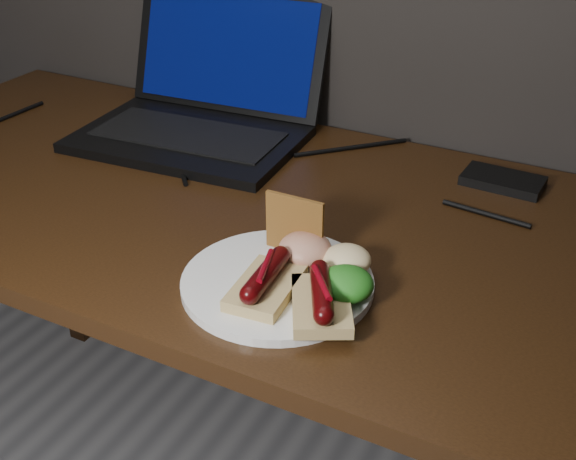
# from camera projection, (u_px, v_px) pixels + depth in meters

# --- Properties ---
(desk) EXTENTS (1.40, 0.70, 0.75)m
(desk) POSITION_uv_depth(u_px,v_px,m) (203.00, 237.00, 1.23)
(desk) COLOR black
(desk) RESTS_ON ground
(laptop) EXTENTS (0.43, 0.38, 0.25)m
(laptop) POSITION_uv_depth(u_px,v_px,m) (203.00, 106.00, 1.37)
(laptop) COLOR black
(laptop) RESTS_ON desk
(hard_drive) EXTENTS (0.13, 0.08, 0.02)m
(hard_drive) POSITION_uv_depth(u_px,v_px,m) (503.00, 181.00, 1.19)
(hard_drive) COLOR black
(hard_drive) RESTS_ON desk
(desk_cables) EXTENTS (1.04, 0.37, 0.01)m
(desk_cables) POSITION_uv_depth(u_px,v_px,m) (228.00, 153.00, 1.30)
(desk_cables) COLOR black
(desk_cables) RESTS_ON desk
(plate) EXTENTS (0.29, 0.29, 0.01)m
(plate) POSITION_uv_depth(u_px,v_px,m) (277.00, 283.00, 0.94)
(plate) COLOR silver
(plate) RESTS_ON desk
(bread_sausage_center) EXTENTS (0.08, 0.12, 0.04)m
(bread_sausage_center) POSITION_uv_depth(u_px,v_px,m) (266.00, 282.00, 0.90)
(bread_sausage_center) COLOR tan
(bread_sausage_center) RESTS_ON plate
(bread_sausage_right) EXTENTS (0.12, 0.13, 0.04)m
(bread_sausage_right) POSITION_uv_depth(u_px,v_px,m) (321.00, 299.00, 0.87)
(bread_sausage_right) COLOR tan
(bread_sausage_right) RESTS_ON plate
(crispbread) EXTENTS (0.09, 0.01, 0.08)m
(crispbread) POSITION_uv_depth(u_px,v_px,m) (295.00, 225.00, 0.97)
(crispbread) COLOR olive
(crispbread) RESTS_ON plate
(salad_greens) EXTENTS (0.07, 0.07, 0.04)m
(salad_greens) POSITION_uv_depth(u_px,v_px,m) (346.00, 284.00, 0.89)
(salad_greens) COLOR #1A5611
(salad_greens) RESTS_ON plate
(salsa_mound) EXTENTS (0.07, 0.07, 0.04)m
(salsa_mound) POSITION_uv_depth(u_px,v_px,m) (305.00, 249.00, 0.96)
(salsa_mound) COLOR maroon
(salsa_mound) RESTS_ON plate
(coleslaw_mound) EXTENTS (0.06, 0.06, 0.04)m
(coleslaw_mound) POSITION_uv_depth(u_px,v_px,m) (347.00, 260.00, 0.95)
(coleslaw_mound) COLOR #F0E6CF
(coleslaw_mound) RESTS_ON plate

